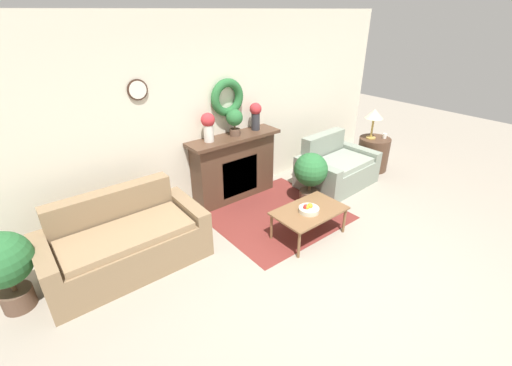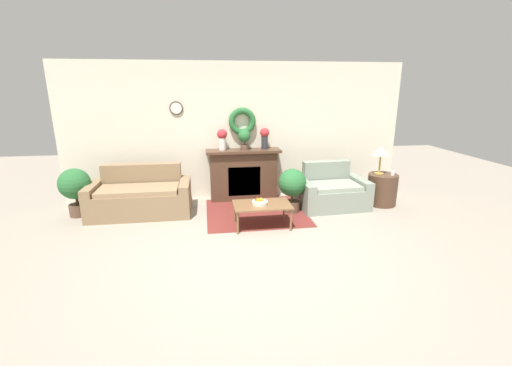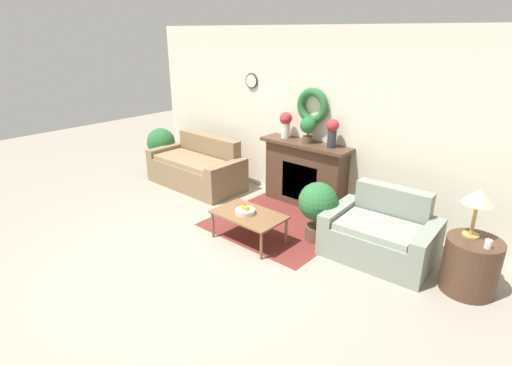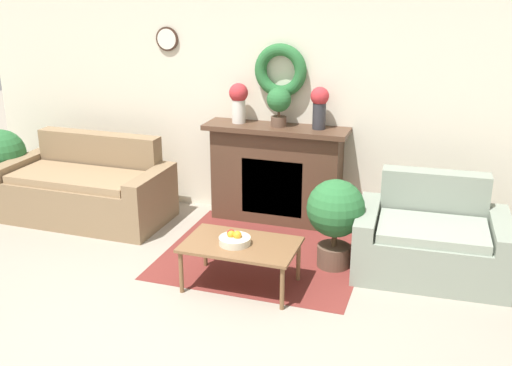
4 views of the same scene
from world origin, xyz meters
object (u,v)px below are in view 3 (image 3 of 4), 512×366
object	(u,v)px
vase_on_mantel_left	(286,123)
fruit_bowl	(245,211)
side_table_by_loveseat	(471,265)
mug	(488,244)
potted_plant_floor_by_loveseat	(318,205)
table_lamp	(479,198)
potted_plant_on_mantel	(308,127)
loveseat_right	(381,235)
potted_plant_floor_by_couch	(161,145)
couch_left	(197,169)
vase_on_mantel_right	(332,131)
coffee_table	(249,216)
fireplace	(305,174)

from	to	relation	value
vase_on_mantel_left	fruit_bowl	bearing A→B (deg)	-71.64
side_table_by_loveseat	vase_on_mantel_left	bearing A→B (deg)	166.28
mug	potted_plant_floor_by_loveseat	size ratio (longest dim) A/B	0.11
table_lamp	potted_plant_on_mantel	size ratio (longest dim) A/B	1.36
potted_plant_on_mantel	loveseat_right	bearing A→B (deg)	-23.38
side_table_by_loveseat	potted_plant_on_mantel	distance (m)	2.87
vase_on_mantel_left	potted_plant_on_mantel	bearing A→B (deg)	-2.65
potted_plant_floor_by_loveseat	side_table_by_loveseat	bearing A→B (deg)	3.97
potted_plant_on_mantel	side_table_by_loveseat	bearing A→B (deg)	-15.49
table_lamp	vase_on_mantel_left	distance (m)	3.05
side_table_by_loveseat	potted_plant_floor_by_couch	bearing A→B (deg)	177.66
couch_left	vase_on_mantel_right	distance (m)	2.61
vase_on_mantel_right	potted_plant_floor_by_loveseat	distance (m)	1.22
mug	potted_plant_floor_by_couch	size ratio (longest dim) A/B	0.10
vase_on_mantel_right	potted_plant_on_mantel	distance (m)	0.41
potted_plant_floor_by_loveseat	fruit_bowl	bearing A→B (deg)	-138.01
coffee_table	table_lamp	xyz separation A→B (m)	(2.42, 0.79, 0.68)
couch_left	side_table_by_loveseat	world-z (taller)	couch_left
side_table_by_loveseat	potted_plant_floor_by_loveseat	size ratio (longest dim) A/B	0.75
couch_left	fruit_bowl	world-z (taller)	couch_left
coffee_table	vase_on_mantel_left	size ratio (longest dim) A/B	2.28
vase_on_mantel_right	potted_plant_floor_by_couch	bearing A→B (deg)	-171.61
loveseat_right	potted_plant_floor_by_couch	distance (m)	4.65
table_lamp	coffee_table	bearing A→B (deg)	-161.89
vase_on_mantel_right	potted_plant_on_mantel	size ratio (longest dim) A/B	1.06
side_table_by_loveseat	fruit_bowl	bearing A→B (deg)	-163.32
side_table_by_loveseat	vase_on_mantel_left	xyz separation A→B (m)	(-3.04, 0.74, 0.96)
fireplace	loveseat_right	bearing A→B (deg)	-23.51
mug	vase_on_mantel_right	bearing A→B (deg)	160.13
vase_on_mantel_left	potted_plant_floor_by_loveseat	xyz separation A→B (m)	(1.20, -0.87, -0.76)
coffee_table	potted_plant_floor_by_loveseat	xyz separation A→B (m)	(0.66, 0.61, 0.15)
table_lamp	vase_on_mantel_right	distance (m)	2.25
mug	vase_on_mantel_right	size ratio (longest dim) A/B	0.21
side_table_by_loveseat	vase_on_mantel_right	distance (m)	2.51
loveseat_right	vase_on_mantel_left	xyz separation A→B (m)	(-2.01, 0.70, 0.98)
couch_left	coffee_table	distance (m)	2.26
fruit_bowl	potted_plant_floor_by_couch	distance (m)	3.28
vase_on_mantel_left	potted_plant_floor_by_loveseat	size ratio (longest dim) A/B	0.51
vase_on_mantel_left	potted_plant_floor_by_couch	xyz separation A→B (m)	(-2.62, -0.51, -0.72)
potted_plant_floor_by_loveseat	couch_left	bearing A→B (deg)	173.58
couch_left	potted_plant_on_mantel	bearing A→B (deg)	15.93
side_table_by_loveseat	mug	xyz separation A→B (m)	(0.13, -0.10, 0.35)
fireplace	fruit_bowl	size ratio (longest dim) A/B	5.67
loveseat_right	vase_on_mantel_right	world-z (taller)	vase_on_mantel_right
potted_plant_floor_by_couch	potted_plant_floor_by_loveseat	size ratio (longest dim) A/B	1.07
mug	potted_plant_floor_by_couch	distance (m)	5.79
loveseat_right	potted_plant_on_mantel	size ratio (longest dim) A/B	3.33
loveseat_right	mug	xyz separation A→B (m)	(1.15, -0.13, 0.36)
fruit_bowl	vase_on_mantel_right	distance (m)	1.75
mug	potted_plant_on_mantel	size ratio (longest dim) A/B	0.23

